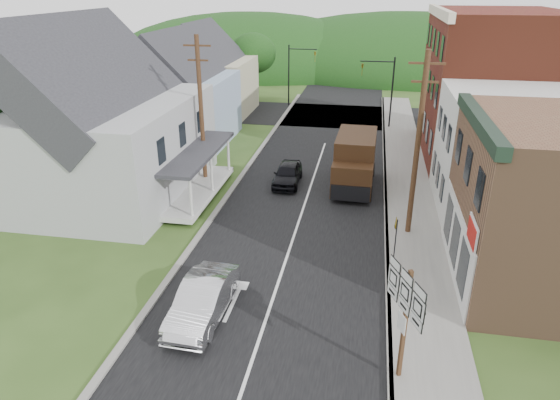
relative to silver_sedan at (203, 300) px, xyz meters
The scene contains 24 objects.
ground 5.48m from the silver_sedan, 64.27° to the left, with size 120.00×120.00×0.00m, color #2D4719.
road 15.09m from the silver_sedan, 81.01° to the left, with size 9.00×90.00×0.02m, color black.
cross_road 31.99m from the silver_sedan, 85.77° to the left, with size 60.00×9.00×0.02m, color black.
sidewalk_right 15.32m from the silver_sedan, 57.36° to the left, with size 2.80×55.00×0.15m, color slate.
curb_right 14.64m from the silver_sedan, 61.82° to the left, with size 0.20×55.00×0.15m, color slate.
curb_left 13.11m from the silver_sedan, 100.09° to the left, with size 0.30×55.00×0.12m, color slate.
storefront_white 18.61m from the silver_sedan, 42.22° to the left, with size 8.00×7.00×6.50m, color silver.
storefront_red 26.15m from the silver_sedan, 58.04° to the left, with size 8.00×12.00×10.00m, color #5F2516.
house_gray 14.96m from the silver_sedan, 131.53° to the left, with size 10.20×12.24×8.35m.
house_blue 23.72m from the silver_sedan, 111.55° to the left, with size 7.14×8.16×7.28m.
house_cream 32.35m from the silver_sedan, 106.49° to the left, with size 7.14×8.16×7.28m.
utility_pole_right 12.21m from the silver_sedan, 46.52° to the left, with size 1.60×0.26×9.00m.
utility_pole_left 14.09m from the silver_sedan, 107.82° to the left, with size 1.60×0.26×9.00m.
traffic_signal_right 29.31m from the silver_sedan, 76.80° to the left, with size 2.87×0.20×6.00m.
traffic_signal_left 35.57m from the silver_sedan, 93.15° to the left, with size 2.87×0.20×6.00m.
tree_left_b 22.73m from the silver_sedan, 130.93° to the left, with size 4.80×4.80×6.94m.
tree_left_c 30.39m from the silver_sedan, 123.77° to the left, with size 5.80×5.80×8.41m.
tree_left_d 37.71m from the silver_sedan, 100.21° to the left, with size 4.80×4.80×6.94m.
forested_ridge 59.94m from the silver_sedan, 87.75° to the left, with size 90.00×30.00×16.00m, color #12350F.
silver_sedan is the anchor object (origin of this frame).
dark_sedan 13.97m from the silver_sedan, 86.45° to the left, with size 1.58×3.93×1.34m, color black.
delivery_van 15.09m from the silver_sedan, 70.77° to the left, with size 2.51×5.80×3.21m.
route_sign_cluster 7.62m from the silver_sedan, 15.46° to the right, with size 0.98×2.06×3.89m.
warning_sign 8.80m from the silver_sedan, 35.47° to the left, with size 0.16×0.62×2.29m.
Camera 1 is at (3.29, -19.67, 11.70)m, focal length 32.00 mm.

